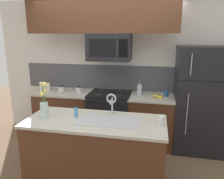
# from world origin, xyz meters

# --- Properties ---
(ground_plane) EXTENTS (10.00, 10.00, 0.00)m
(ground_plane) POSITION_xyz_m (0.00, 0.00, 0.00)
(ground_plane) COLOR brown
(rear_partition) EXTENTS (5.20, 0.10, 2.60)m
(rear_partition) POSITION_xyz_m (0.30, 1.28, 1.30)
(rear_partition) COLOR silver
(rear_partition) RESTS_ON ground
(splash_band) EXTENTS (3.56, 0.01, 0.48)m
(splash_band) POSITION_xyz_m (0.00, 1.22, 1.15)
(splash_band) COLOR #4C4C51
(splash_band) RESTS_ON rear_partition
(back_counter_left) EXTENTS (1.05, 0.65, 0.91)m
(back_counter_left) POSITION_xyz_m (-0.89, 0.90, 0.46)
(back_counter_left) COLOR #4C2B19
(back_counter_left) RESTS_ON ground
(back_counter_right) EXTENTS (0.78, 0.65, 0.91)m
(back_counter_right) POSITION_xyz_m (0.76, 0.90, 0.46)
(back_counter_right) COLOR #4C2B19
(back_counter_right) RESTS_ON ground
(stove_range) EXTENTS (0.76, 0.64, 0.93)m
(stove_range) POSITION_xyz_m (0.00, 0.90, 0.46)
(stove_range) COLOR black
(stove_range) RESTS_ON ground
(microwave) EXTENTS (0.74, 0.40, 0.46)m
(microwave) POSITION_xyz_m (0.00, 0.88, 1.75)
(microwave) COLOR black
(upper_cabinet_band) EXTENTS (2.54, 0.34, 0.60)m
(upper_cabinet_band) POSITION_xyz_m (-0.13, 0.85, 2.28)
(upper_cabinet_band) COLOR #4C2B19
(refrigerator) EXTENTS (0.87, 0.74, 1.78)m
(refrigerator) POSITION_xyz_m (1.57, 0.92, 0.89)
(refrigerator) COLOR black
(refrigerator) RESTS_ON ground
(storage_jar_tall) EXTENTS (0.10, 0.10, 0.17)m
(storage_jar_tall) POSITION_xyz_m (-1.30, 0.87, 0.99)
(storage_jar_tall) COLOR silver
(storage_jar_tall) RESTS_ON back_counter_left
(storage_jar_medium) EXTENTS (0.08, 0.08, 0.19)m
(storage_jar_medium) POSITION_xyz_m (-1.20, 0.89, 1.01)
(storage_jar_medium) COLOR silver
(storage_jar_medium) RESTS_ON back_counter_left
(storage_jar_short) EXTENTS (0.10, 0.10, 0.11)m
(storage_jar_short) POSITION_xyz_m (-0.94, 0.90, 0.96)
(storage_jar_short) COLOR silver
(storage_jar_short) RESTS_ON back_counter_left
(storage_jar_squat) EXTENTS (0.09, 0.09, 0.11)m
(storage_jar_squat) POSITION_xyz_m (-0.59, 0.91, 0.96)
(storage_jar_squat) COLOR silver
(storage_jar_squat) RESTS_ON back_counter_left
(banana_bunch) EXTENTS (0.19, 0.13, 0.08)m
(banana_bunch) POSITION_xyz_m (0.86, 0.84, 0.93)
(banana_bunch) COLOR yellow
(banana_bunch) RESTS_ON back_counter_right
(french_press) EXTENTS (0.09, 0.09, 0.27)m
(french_press) POSITION_xyz_m (0.53, 0.96, 1.01)
(french_press) COLOR silver
(french_press) RESTS_ON back_counter_right
(coffee_tin) EXTENTS (0.08, 0.08, 0.11)m
(coffee_tin) POSITION_xyz_m (1.00, 0.95, 0.97)
(coffee_tin) COLOR #1E5184
(coffee_tin) RESTS_ON back_counter_right
(island_counter) EXTENTS (1.77, 0.75, 0.91)m
(island_counter) POSITION_xyz_m (0.08, -0.35, 0.46)
(island_counter) COLOR #4C2B19
(island_counter) RESTS_ON ground
(kitchen_sink) EXTENTS (0.76, 0.40, 0.16)m
(kitchen_sink) POSITION_xyz_m (0.25, -0.35, 0.84)
(kitchen_sink) COLOR #ADAFB5
(kitchen_sink) RESTS_ON island_counter
(sink_faucet) EXTENTS (0.14, 0.14, 0.31)m
(sink_faucet) POSITION_xyz_m (0.25, -0.15, 1.11)
(sink_faucet) COLOR #B7BABF
(sink_faucet) RESTS_ON island_counter
(dish_soap_bottle) EXTENTS (0.06, 0.05, 0.16)m
(dish_soap_bottle) POSITION_xyz_m (-0.19, -0.29, 0.98)
(dish_soap_bottle) COLOR #4C93C6
(dish_soap_bottle) RESTS_ON island_counter
(spare_glass) EXTENTS (0.07, 0.07, 0.12)m
(spare_glass) POSITION_xyz_m (0.90, -0.34, 0.97)
(spare_glass) COLOR silver
(spare_glass) RESTS_ON island_counter
(flower_vase) EXTENTS (0.13, 0.11, 0.48)m
(flower_vase) POSITION_xyz_m (-0.59, -0.39, 1.05)
(flower_vase) COLOR silver
(flower_vase) RESTS_ON island_counter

